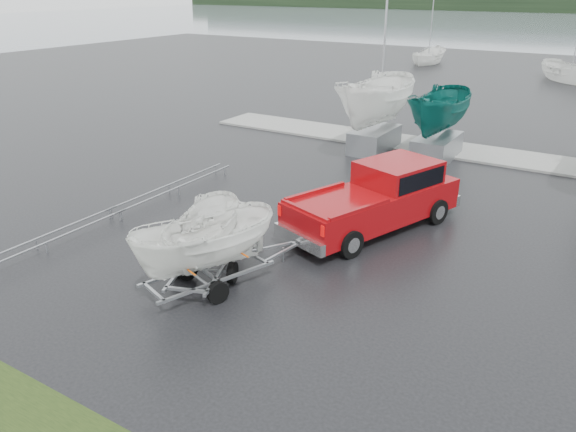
% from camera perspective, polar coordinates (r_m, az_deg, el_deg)
% --- Properties ---
extents(ground_plane, '(120.00, 120.00, 0.00)m').
position_cam_1_polar(ground_plane, '(17.29, 8.74, -4.23)').
color(ground_plane, black).
rests_on(ground_plane, ground).
extents(dock, '(30.00, 3.00, 0.12)m').
position_cam_1_polar(dock, '(28.99, 19.14, 5.97)').
color(dock, gray).
rests_on(dock, ground).
extents(pickup_truck, '(4.26, 6.88, 2.17)m').
position_cam_1_polar(pickup_truck, '(19.12, 9.42, 2.09)').
color(pickup_truck, maroon).
rests_on(pickup_truck, ground).
extents(trailer_hitched, '(2.32, 3.79, 4.80)m').
position_cam_1_polar(trailer_hitched, '(14.53, -8.60, 1.70)').
color(trailer_hitched, '#92959A').
rests_on(trailer_hitched, ground).
extents(trailer_parked, '(2.35, 3.79, 4.57)m').
position_cam_1_polar(trailer_parked, '(15.22, -8.65, 2.20)').
color(trailer_parked, '#92959A').
rests_on(trailer_parked, ground).
extents(keelboat_0, '(2.58, 3.20, 10.76)m').
position_cam_1_polar(keelboat_0, '(27.72, 9.23, 14.81)').
color(keelboat_0, '#92959A').
rests_on(keelboat_0, ground).
extents(keelboat_1, '(2.17, 3.20, 6.87)m').
position_cam_1_polar(keelboat_1, '(26.98, 15.47, 12.59)').
color(keelboat_1, '#92959A').
rests_on(keelboat_1, ground).
extents(mast_rack_0, '(0.56, 6.50, 0.06)m').
position_cam_1_polar(mast_rack_0, '(22.55, -11.55, 3.02)').
color(mast_rack_0, '#92959A').
rests_on(mast_rack_0, ground).
extents(mast_rack_1, '(0.56, 6.50, 0.06)m').
position_cam_1_polar(mast_rack_1, '(18.98, -23.83, -2.32)').
color(mast_rack_1, '#92959A').
rests_on(mast_rack_1, ground).
extents(moored_boat_0, '(2.49, 2.55, 11.18)m').
position_cam_1_polar(moored_boat_0, '(62.29, 14.02, 14.82)').
color(moored_boat_0, white).
rests_on(moored_boat_0, ground).
extents(moored_boat_1, '(3.89, 3.90, 11.62)m').
position_cam_1_polar(moored_boat_1, '(54.53, 26.67, 12.12)').
color(moored_boat_1, white).
rests_on(moored_boat_1, ground).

